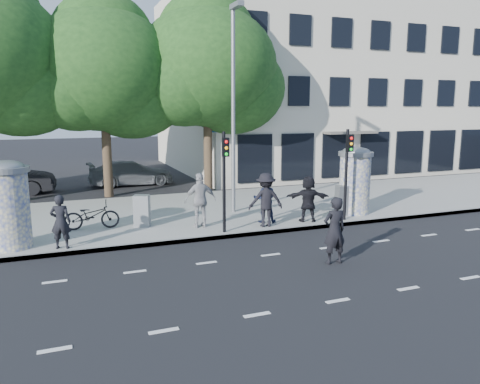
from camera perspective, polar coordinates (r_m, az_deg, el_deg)
name	(u,v)px	position (r m, az deg, el deg)	size (l,w,h in m)	color
ground	(293,270)	(12.89, 6.43, -9.42)	(120.00, 120.00, 0.00)	black
sidewalk	(209,211)	(19.56, -3.82, -2.30)	(40.00, 8.00, 0.15)	gray
curb	(244,234)	(15.94, 0.48, -5.20)	(40.00, 0.10, 0.16)	slate
lane_dash_near	(338,301)	(11.13, 11.83, -12.85)	(32.00, 0.12, 0.01)	silver
lane_dash_far	(271,255)	(14.08, 3.76, -7.65)	(32.00, 0.12, 0.01)	silver
ad_column_left	(8,203)	(15.54, -26.44, -1.17)	(1.36, 1.36, 2.65)	beige
ad_column_right	(355,179)	(19.09, 13.82, 1.57)	(1.36, 1.36, 2.65)	beige
traffic_pole_near	(225,172)	(15.52, -1.90, 2.50)	(0.22, 0.31, 3.40)	black
traffic_pole_far	(347,165)	(17.69, 12.94, 3.21)	(0.22, 0.31, 3.40)	black
street_lamp	(234,95)	(18.53, -0.77, 11.72)	(0.25, 0.93, 8.00)	slate
tree_near_left	(103,70)	(23.58, -16.39, 14.10)	(6.80, 6.80, 8.97)	#38281C
tree_center	(207,67)	(24.20, -4.05, 14.96)	(7.00, 7.00, 9.30)	#38281C
building	(313,84)	(35.48, 8.87, 12.87)	(20.30, 15.85, 12.00)	beige
ped_a	(13,217)	(15.49, -25.91, -2.71)	(0.95, 0.62, 1.95)	black
ped_b	(61,222)	(14.95, -21.03, -3.40)	(0.60, 0.39, 1.65)	black
ped_c	(265,199)	(17.14, 3.04, -0.88)	(0.84, 0.66, 1.74)	#181F3E
ped_d	(266,200)	(16.55, 3.16, -0.96)	(1.24, 0.71, 1.92)	black
ped_e	(200,200)	(16.46, -4.85, -1.01)	(1.14, 0.65, 1.94)	#949497
ped_f	(308,199)	(17.43, 8.31, -0.81)	(1.59, 0.57, 1.72)	black
man_road	(334,231)	(13.32, 11.43, -4.62)	(0.70, 0.46, 1.91)	black
bicycle	(92,215)	(17.04, -17.62, -2.73)	(1.85, 0.65, 0.97)	black
cabinet_left	(142,211)	(16.97, -11.87, -2.25)	(0.54, 0.39, 1.13)	gray
cabinet_right	(343,200)	(18.79, 12.49, -0.99)	(0.56, 0.41, 1.17)	slate
car_mid	(4,179)	(26.21, -26.82, 1.41)	(4.78, 1.67, 1.57)	black
car_right	(131,173)	(27.02, -13.13, 2.26)	(4.68, 1.90, 1.36)	slate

